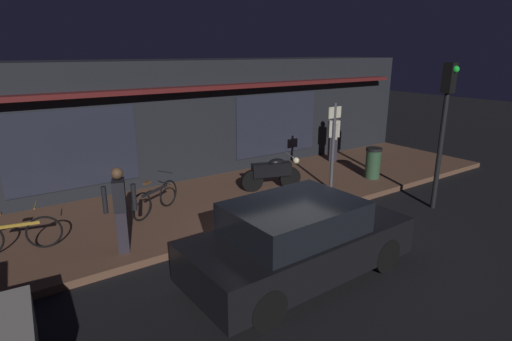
# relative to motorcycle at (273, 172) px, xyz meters

# --- Properties ---
(ground_plane) EXTENTS (60.00, 60.00, 0.00)m
(ground_plane) POSITION_rel_motorcycle_xyz_m (-1.43, -2.85, -0.65)
(ground_plane) COLOR black
(sidewalk_slab) EXTENTS (18.00, 4.00, 0.15)m
(sidewalk_slab) POSITION_rel_motorcycle_xyz_m (-1.43, 0.15, -0.57)
(sidewalk_slab) COLOR brown
(sidewalk_slab) RESTS_ON ground_plane
(storefront_building) EXTENTS (18.00, 3.30, 3.60)m
(storefront_building) POSITION_rel_motorcycle_xyz_m (-1.43, 3.54, 1.16)
(storefront_building) COLOR black
(storefront_building) RESTS_ON ground_plane
(motorcycle) EXTENTS (1.65, 0.75, 0.97)m
(motorcycle) POSITION_rel_motorcycle_xyz_m (0.00, 0.00, 0.00)
(motorcycle) COLOR black
(motorcycle) RESTS_ON sidewalk_slab
(bicycle_parked) EXTENTS (1.46, 0.87, 0.91)m
(bicycle_parked) POSITION_rel_motorcycle_xyz_m (-3.31, 0.21, -0.14)
(bicycle_parked) COLOR black
(bicycle_parked) RESTS_ON sidewalk_slab
(bicycle_extra) EXTENTS (1.63, 0.49, 0.91)m
(bicycle_extra) POSITION_rel_motorcycle_xyz_m (-6.24, -0.17, -0.14)
(bicycle_extra) COLOR black
(bicycle_extra) RESTS_ON sidewalk_slab
(person_photographer) EXTENTS (0.61, 0.43, 1.67)m
(person_photographer) POSITION_rel_motorcycle_xyz_m (-4.54, -1.28, 0.38)
(person_photographer) COLOR #28232D
(person_photographer) RESTS_ON sidewalk_slab
(person_bystander) EXTENTS (0.44, 0.59, 1.67)m
(person_bystander) POSITION_rel_motorcycle_xyz_m (3.59, 1.29, 0.38)
(person_bystander) COLOR #28232D
(person_bystander) RESTS_ON sidewalk_slab
(sign_post) EXTENTS (0.44, 0.09, 2.40)m
(sign_post) POSITION_rel_motorcycle_xyz_m (1.32, -0.94, 0.86)
(sign_post) COLOR #47474C
(sign_post) RESTS_ON sidewalk_slab
(trash_bin) EXTENTS (0.48, 0.48, 0.93)m
(trash_bin) POSITION_rel_motorcycle_xyz_m (3.14, -0.86, -0.03)
(trash_bin) COLOR #2D4C33
(trash_bin) RESTS_ON sidewalk_slab
(traffic_light_pole) EXTENTS (0.24, 0.33, 3.60)m
(traffic_light_pole) POSITION_rel_motorcycle_xyz_m (2.77, -3.15, 1.83)
(traffic_light_pole) COLOR black
(traffic_light_pole) RESTS_ON ground_plane
(parked_car_far) EXTENTS (4.15, 1.88, 1.42)m
(parked_car_far) POSITION_rel_motorcycle_xyz_m (-2.24, -3.70, 0.06)
(parked_car_far) COLOR black
(parked_car_far) RESTS_ON ground_plane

